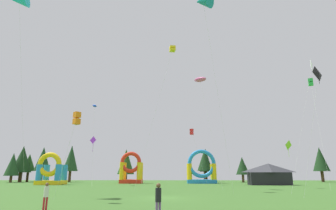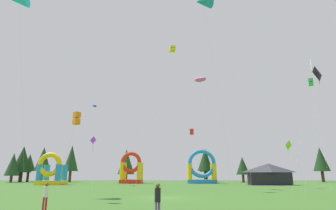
# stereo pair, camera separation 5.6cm
# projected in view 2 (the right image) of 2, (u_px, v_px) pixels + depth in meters

# --- Properties ---
(ground_plane) EXTENTS (120.00, 120.00, 0.00)m
(ground_plane) POSITION_uv_depth(u_px,v_px,m) (164.00, 198.00, 25.87)
(ground_plane) COLOR #3D6B28
(kite_red_box) EXTENTS (3.16, 1.58, 10.95)m
(kite_red_box) POSITION_uv_depth(u_px,v_px,m) (192.00, 132.00, 55.20)
(kite_red_box) COLOR red
(kite_red_box) RESTS_ON ground_plane
(kite_white_diamond) EXTENTS (5.78, 2.74, 17.13)m
(kite_white_diamond) POSITION_uv_depth(u_px,v_px,m) (312.00, 65.00, 36.88)
(kite_white_diamond) COLOR white
(kite_white_diamond) RESTS_ON ground_plane
(kite_lime_diamond) EXTENTS (3.00, 1.08, 7.15)m
(kite_lime_diamond) POSITION_uv_depth(u_px,v_px,m) (288.00, 146.00, 43.63)
(kite_lime_diamond) COLOR #8CD826
(kite_lime_diamond) RESTS_ON ground_plane
(kite_cyan_delta) EXTENTS (2.43, 10.15, 25.10)m
(kite_cyan_delta) POSITION_uv_depth(u_px,v_px,m) (19.00, 0.00, 34.95)
(kite_cyan_delta) COLOR #19B7CC
(kite_cyan_delta) RESTS_ON ground_plane
(kite_black_diamond) EXTENTS (3.39, 1.14, 12.99)m
(kite_black_diamond) POSITION_uv_depth(u_px,v_px,m) (319.00, 74.00, 28.25)
(kite_black_diamond) COLOR black
(kite_black_diamond) RESTS_ON ground_plane
(kite_pink_parafoil) EXTENTS (3.64, 5.10, 18.07)m
(kite_pink_parafoil) POSITION_uv_depth(u_px,v_px,m) (200.00, 80.00, 45.46)
(kite_pink_parafoil) COLOR #EA599E
(kite_pink_parafoil) RESTS_ON ground_plane
(kite_purple_diamond) EXTENTS (1.65, 3.44, 8.00)m
(kite_purple_diamond) POSITION_uv_depth(u_px,v_px,m) (94.00, 141.00, 45.61)
(kite_purple_diamond) COLOR purple
(kite_purple_diamond) RESTS_ON ground_plane
(kite_blue_parafoil) EXTENTS (2.27, 4.04, 16.29)m
(kite_blue_parafoil) POSITION_uv_depth(u_px,v_px,m) (95.00, 106.00, 56.46)
(kite_blue_parafoil) COLOR blue
(kite_blue_parafoil) RESTS_ON ground_plane
(kite_orange_box) EXTENTS (2.53, 2.07, 7.63)m
(kite_orange_box) POSITION_uv_depth(u_px,v_px,m) (77.00, 118.00, 24.34)
(kite_orange_box) COLOR orange
(kite_orange_box) RESTS_ON ground_plane
(kite_green_box) EXTENTS (3.12, 7.04, 17.21)m
(kite_green_box) POSITION_uv_depth(u_px,v_px,m) (311.00, 82.00, 44.24)
(kite_green_box) COLOR green
(kite_green_box) RESTS_ON ground_plane
(kite_teal_delta) EXTENTS (4.81, 6.19, 23.38)m
(kite_teal_delta) POSITION_uv_depth(u_px,v_px,m) (203.00, 1.00, 32.39)
(kite_teal_delta) COLOR #0C7F7A
(kite_teal_delta) RESTS_ON ground_plane
(kite_yellow_box) EXTENTS (5.65, 1.47, 21.18)m
(kite_yellow_box) POSITION_uv_depth(u_px,v_px,m) (172.00, 49.00, 41.75)
(kite_yellow_box) COLOR yellow
(kite_yellow_box) RESTS_ON ground_plane
(person_left_edge) EXTENTS (0.42, 0.42, 1.73)m
(person_left_edge) POSITION_uv_depth(u_px,v_px,m) (46.00, 194.00, 17.42)
(person_left_edge) COLOR #B21E26
(person_left_edge) RESTS_ON ground_plane
(person_near_camera) EXTENTS (0.43, 0.43, 1.82)m
(person_near_camera) POSITION_uv_depth(u_px,v_px,m) (158.00, 198.00, 14.11)
(person_near_camera) COLOR #724C8C
(person_near_camera) RESTS_ON ground_plane
(inflatable_yellow_castle) EXTENTS (4.96, 4.26, 6.25)m
(inflatable_yellow_castle) POSITION_uv_depth(u_px,v_px,m) (51.00, 172.00, 54.35)
(inflatable_yellow_castle) COLOR yellow
(inflatable_yellow_castle) RESTS_ON ground_plane
(inflatable_orange_dome) EXTENTS (4.84, 3.66, 6.86)m
(inflatable_orange_dome) POSITION_uv_depth(u_px,v_px,m) (131.00, 171.00, 60.73)
(inflatable_orange_dome) COLOR red
(inflatable_orange_dome) RESTS_ON ground_plane
(inflatable_blue_arch) EXTENTS (6.41, 3.66, 7.35)m
(inflatable_blue_arch) POSITION_uv_depth(u_px,v_px,m) (202.00, 171.00, 60.61)
(inflatable_blue_arch) COLOR #268CD8
(inflatable_blue_arch) RESTS_ON ground_plane
(festival_tent) EXTENTS (7.74, 3.05, 4.04)m
(festival_tent) POSITION_uv_depth(u_px,v_px,m) (269.00, 174.00, 52.88)
(festival_tent) COLOR black
(festival_tent) RESTS_ON ground_plane
(tree_row_0) EXTENTS (3.40, 3.40, 7.04)m
(tree_row_0) POSITION_uv_depth(u_px,v_px,m) (13.00, 164.00, 66.83)
(tree_row_0) COLOR #4C331E
(tree_row_0) RESTS_ON ground_plane
(tree_row_1) EXTENTS (4.79, 4.79, 9.00)m
(tree_row_1) POSITION_uv_depth(u_px,v_px,m) (23.00, 159.00, 69.92)
(tree_row_1) COLOR #4C331E
(tree_row_1) RESTS_ON ground_plane
(tree_row_2) EXTENTS (3.38, 3.38, 7.07)m
(tree_row_2) POSITION_uv_depth(u_px,v_px,m) (29.00, 163.00, 71.47)
(tree_row_2) COLOR #4C331E
(tree_row_2) RESTS_ON ground_plane
(tree_row_3) EXTENTS (3.96, 3.96, 8.78)m
(tree_row_3) POSITION_uv_depth(u_px,v_px,m) (43.00, 159.00, 70.48)
(tree_row_3) COLOR #4C331E
(tree_row_3) RESTS_ON ground_plane
(tree_row_4) EXTENTS (3.66, 3.66, 9.16)m
(tree_row_4) POSITION_uv_depth(u_px,v_px,m) (71.00, 158.00, 69.86)
(tree_row_4) COLOR #4C331E
(tree_row_4) RESTS_ON ground_plane
(tree_row_5) EXTENTS (4.13, 4.13, 7.94)m
(tree_row_5) POSITION_uv_depth(u_px,v_px,m) (126.00, 162.00, 67.10)
(tree_row_5) COLOR #4C331E
(tree_row_5) RESTS_ON ground_plane
(tree_row_6) EXTENTS (3.85, 3.85, 8.15)m
(tree_row_6) POSITION_uv_depth(u_px,v_px,m) (205.00, 160.00, 69.82)
(tree_row_6) COLOR #4C331E
(tree_row_6) RESTS_ON ground_plane
(tree_row_7) EXTENTS (3.32, 3.32, 8.41)m
(tree_row_7) POSITION_uv_depth(u_px,v_px,m) (206.00, 160.00, 70.86)
(tree_row_7) COLOR #4C331E
(tree_row_7) RESTS_ON ground_plane
(tree_row_8) EXTENTS (3.24, 3.24, 6.11)m
(tree_row_8) POSITION_uv_depth(u_px,v_px,m) (243.00, 166.00, 67.44)
(tree_row_8) COLOR #4C331E
(tree_row_8) RESTS_ON ground_plane
(tree_row_9) EXTENTS (3.99, 3.99, 8.74)m
(tree_row_9) POSITION_uv_depth(u_px,v_px,m) (321.00, 159.00, 70.51)
(tree_row_9) COLOR #4C331E
(tree_row_9) RESTS_ON ground_plane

